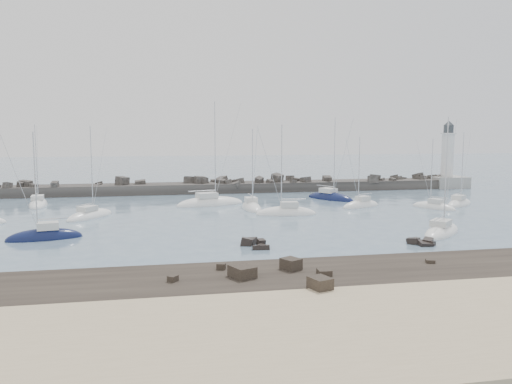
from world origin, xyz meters
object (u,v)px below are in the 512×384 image
lighthouse (447,173)px  sailboat_3 (90,216)px  sailboat_10 (434,207)px  sailboat_1 (38,205)px  sailboat_4 (210,204)px  sailboat_12 (459,204)px  sailboat_2 (45,238)px  sailboat_8 (330,198)px  sailboat_9 (361,206)px  sailboat_7 (442,233)px  sailboat_5 (286,214)px  sailboat_6 (252,208)px

lighthouse → sailboat_3: lighthouse is taller
sailboat_10 → sailboat_1: bearing=166.7°
sailboat_4 → sailboat_12: (38.46, -7.69, -0.01)m
sailboat_2 → lighthouse: bearing=29.1°
sailboat_2 → sailboat_8: size_ratio=0.83×
sailboat_1 → sailboat_12: sailboat_1 is taller
lighthouse → sailboat_9: size_ratio=1.25×
sailboat_1 → sailboat_7: sailboat_7 is taller
sailboat_5 → sailboat_9: (13.15, 5.15, -0.01)m
sailboat_4 → sailboat_2: bearing=-131.5°
sailboat_2 → sailboat_3: bearing=78.3°
sailboat_8 → sailboat_6: bearing=-150.9°
sailboat_8 → lighthouse: bearing=24.9°
sailboat_2 → sailboat_12: size_ratio=1.01×
sailboat_10 → sailboat_2: bearing=-166.5°
sailboat_3 → sailboat_6: bearing=8.7°
sailboat_3 → sailboat_9: 39.77m
lighthouse → sailboat_2: size_ratio=1.17×
sailboat_3 → sailboat_4: 19.20m
sailboat_2 → sailboat_9: 45.44m
lighthouse → sailboat_10: bearing=-124.5°
sailboat_7 → sailboat_10: 20.24m
sailboat_7 → sailboat_6: bearing=128.5°
sailboat_2 → sailboat_6: size_ratio=0.97×
sailboat_1 → sailboat_5: size_ratio=1.01×
sailboat_5 → sailboat_9: sailboat_5 is taller
sailboat_1 → sailboat_8: 47.53m
sailboat_7 → sailboat_9: sailboat_7 is taller
lighthouse → sailboat_7: size_ratio=1.03×
sailboat_4 → sailboat_9: size_ratio=1.49×
sailboat_2 → sailboat_6: bearing=33.7°
sailboat_9 → sailboat_10: (10.23, -3.46, -0.02)m
sailboat_7 → sailboat_2: bearing=173.1°
lighthouse → sailboat_9: bearing=-140.6°
sailboat_3 → sailboat_5: sailboat_5 is taller
sailboat_4 → sailboat_6: bearing=-43.3°
sailboat_6 → sailboat_7: 28.51m
sailboat_4 → sailboat_10: size_ratio=1.54×
sailboat_3 → sailboat_10: (49.92, -0.95, -0.00)m
sailboat_5 → sailboat_12: 29.20m
sailboat_8 → sailboat_2: bearing=-147.9°
sailboat_5 → sailboat_12: sailboat_5 is taller
lighthouse → sailboat_7: bearing=-122.0°
sailboat_3 → sailboat_12: (55.49, 1.17, 0.01)m
sailboat_1 → sailboat_6: bearing=-16.6°
sailboat_5 → sailboat_12: (28.95, 3.80, -0.01)m
sailboat_5 → sailboat_6: 7.22m
sailboat_12 → sailboat_9: bearing=175.1°
sailboat_2 → sailboat_9: bearing=20.7°
lighthouse → sailboat_9: 37.44m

